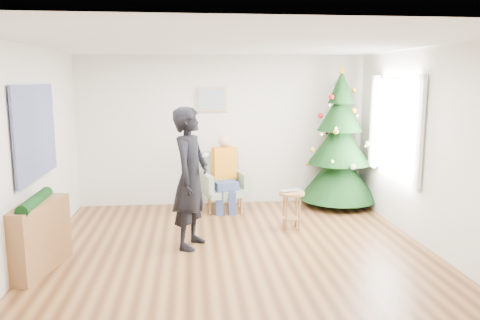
{
  "coord_description": "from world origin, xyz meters",
  "views": [
    {
      "loc": [
        -0.57,
        -5.65,
        2.17
      ],
      "look_at": [
        0.1,
        0.6,
        1.1
      ],
      "focal_mm": 35.0,
      "sensor_mm": 36.0,
      "label": 1
    }
  ],
  "objects": [
    {
      "name": "floor",
      "position": [
        0.0,
        0.0,
        0.0
      ],
      "size": [
        5.0,
        5.0,
        0.0
      ],
      "primitive_type": "plane",
      "color": "brown",
      "rests_on": "ground"
    },
    {
      "name": "ceiling",
      "position": [
        0.0,
        0.0,
        2.6
      ],
      "size": [
        5.0,
        5.0,
        0.0
      ],
      "primitive_type": "plane",
      "rotation": [
        3.14,
        0.0,
        0.0
      ],
      "color": "white",
      "rests_on": "wall_back"
    },
    {
      "name": "wall_back",
      "position": [
        0.0,
        2.5,
        1.3
      ],
      "size": [
        5.0,
        0.0,
        5.0
      ],
      "primitive_type": "plane",
      "rotation": [
        1.57,
        0.0,
        0.0
      ],
      "color": "silver",
      "rests_on": "floor"
    },
    {
      "name": "wall_front",
      "position": [
        0.0,
        -2.5,
        1.3
      ],
      "size": [
        5.0,
        0.0,
        5.0
      ],
      "primitive_type": "plane",
      "rotation": [
        -1.57,
        0.0,
        0.0
      ],
      "color": "silver",
      "rests_on": "floor"
    },
    {
      "name": "wall_left",
      "position": [
        -2.5,
        0.0,
        1.3
      ],
      "size": [
        0.0,
        5.0,
        5.0
      ],
      "primitive_type": "plane",
      "rotation": [
        1.57,
        0.0,
        1.57
      ],
      "color": "silver",
      "rests_on": "floor"
    },
    {
      "name": "wall_right",
      "position": [
        2.5,
        0.0,
        1.3
      ],
      "size": [
        0.0,
        5.0,
        5.0
      ],
      "primitive_type": "plane",
      "rotation": [
        1.57,
        0.0,
        -1.57
      ],
      "color": "silver",
      "rests_on": "floor"
    },
    {
      "name": "window_panel",
      "position": [
        2.47,
        1.0,
        1.5
      ],
      "size": [
        0.04,
        1.3,
        1.4
      ],
      "primitive_type": "cube",
      "color": "white",
      "rests_on": "wall_right"
    },
    {
      "name": "curtains",
      "position": [
        2.44,
        1.0,
        1.5
      ],
      "size": [
        0.05,
        1.75,
        1.5
      ],
      "color": "white",
      "rests_on": "wall_right"
    },
    {
      "name": "christmas_tree",
      "position": [
        1.99,
        2.11,
        1.1
      ],
      "size": [
        1.35,
        1.35,
        2.43
      ],
      "rotation": [
        0.0,
        0.0,
        -0.06
      ],
      "color": "#3F2816",
      "rests_on": "floor"
    },
    {
      "name": "stool",
      "position": [
        0.89,
        0.88,
        0.29
      ],
      "size": [
        0.38,
        0.38,
        0.56
      ],
      "rotation": [
        0.0,
        0.0,
        0.08
      ],
      "color": "brown",
      "rests_on": "floor"
    },
    {
      "name": "laptop",
      "position": [
        0.89,
        0.88,
        0.58
      ],
      "size": [
        0.36,
        0.31,
        0.02
      ],
      "primitive_type": "imported",
      "rotation": [
        0.0,
        0.0,
        0.42
      ],
      "color": "silver",
      "rests_on": "stool"
    },
    {
      "name": "armchair",
      "position": [
        -0.02,
        2.06,
        0.35
      ],
      "size": [
        0.8,
        0.77,
        0.97
      ],
      "rotation": [
        0.0,
        0.0,
        0.24
      ],
      "color": "gray",
      "rests_on": "floor"
    },
    {
      "name": "seated_person",
      "position": [
        -0.01,
        2.01,
        0.64
      ],
      "size": [
        0.45,
        0.6,
        1.27
      ],
      "rotation": [
        0.0,
        0.0,
        0.24
      ],
      "color": "navy",
      "rests_on": "armchair"
    },
    {
      "name": "standing_man",
      "position": [
        -0.57,
        0.32,
        0.92
      ],
      "size": [
        0.66,
        0.79,
        1.84
      ],
      "primitive_type": "imported",
      "rotation": [
        0.0,
        0.0,
        1.19
      ],
      "color": "black",
      "rests_on": "floor"
    },
    {
      "name": "game_controller",
      "position": [
        -0.38,
        0.29,
        1.23
      ],
      "size": [
        0.08,
        0.13,
        0.04
      ],
      "primitive_type": "cube",
      "rotation": [
        0.0,
        0.0,
        -0.38
      ],
      "color": "white",
      "rests_on": "standing_man"
    },
    {
      "name": "console",
      "position": [
        -2.33,
        -0.3,
        0.4
      ],
      "size": [
        0.52,
        1.04,
        0.8
      ],
      "primitive_type": "cube",
      "rotation": [
        0.0,
        0.0,
        -0.23
      ],
      "color": "brown",
      "rests_on": "floor"
    },
    {
      "name": "garland",
      "position": [
        -2.33,
        -0.3,
        0.82
      ],
      "size": [
        0.14,
        0.9,
        0.14
      ],
      "primitive_type": "cylinder",
      "rotation": [
        1.57,
        0.0,
        0.0
      ],
      "color": "black",
      "rests_on": "console"
    },
    {
      "name": "tapestry",
      "position": [
        -2.46,
        0.3,
        1.55
      ],
      "size": [
        0.03,
        1.5,
        1.15
      ],
      "primitive_type": "cube",
      "color": "black",
      "rests_on": "wall_left"
    },
    {
      "name": "framed_picture",
      "position": [
        -0.2,
        2.46,
        1.85
      ],
      "size": [
        0.52,
        0.05,
        0.42
      ],
      "color": "tan",
      "rests_on": "wall_back"
    }
  ]
}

